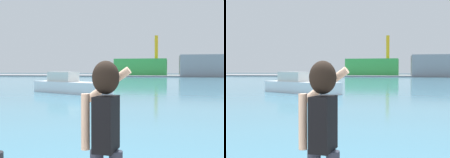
{
  "view_description": "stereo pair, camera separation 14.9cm",
  "coord_description": "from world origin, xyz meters",
  "views": [
    {
      "loc": [
        1.61,
        -2.23,
        2.22
      ],
      "look_at": [
        0.1,
        5.27,
        1.96
      ],
      "focal_mm": 47.84,
      "sensor_mm": 36.0,
      "label": 1
    },
    {
      "loc": [
        1.75,
        -2.2,
        2.22
      ],
      "look_at": [
        0.1,
        5.27,
        1.96
      ],
      "focal_mm": 47.84,
      "sensor_mm": 36.0,
      "label": 2
    }
  ],
  "objects": [
    {
      "name": "warehouse_right",
      "position": [
        10.48,
        89.04,
        3.31
      ],
      "size": [
        13.29,
        13.89,
        5.88
      ],
      "primitive_type": "cube",
      "color": "gray",
      "rests_on": "far_shore_dock"
    },
    {
      "name": "far_shore_dock",
      "position": [
        0.0,
        92.0,
        0.19
      ],
      "size": [
        140.0,
        20.0,
        0.38
      ],
      "primitive_type": "cube",
      "color": "gray",
      "rests_on": "ground_plane"
    },
    {
      "name": "port_crane",
      "position": [
        -3.18,
        90.58,
        7.75
      ],
      "size": [
        1.58,
        9.06,
        12.05
      ],
      "color": "yellow",
      "rests_on": "far_shore_dock"
    },
    {
      "name": "boat_moored",
      "position": [
        -7.73,
        24.07,
        0.72
      ],
      "size": [
        8.3,
        5.48,
        1.94
      ],
      "rotation": [
        0.0,
        0.0,
        -0.47
      ],
      "color": "white",
      "rests_on": "harbor_water"
    },
    {
      "name": "harbor_water",
      "position": [
        0.0,
        52.0,
        0.01
      ],
      "size": [
        140.0,
        100.0,
        0.02
      ],
      "primitive_type": "cube",
      "color": "teal",
      "rests_on": "ground_plane"
    },
    {
      "name": "warehouse_left",
      "position": [
        -7.99,
        93.39,
        2.91
      ],
      "size": [
        16.03,
        11.17,
        5.07
      ],
      "primitive_type": "cube",
      "color": "green",
      "rests_on": "far_shore_dock"
    },
    {
      "name": "ground_plane",
      "position": [
        0.0,
        50.0,
        0.0
      ],
      "size": [
        220.0,
        220.0,
        0.0
      ],
      "primitive_type": "plane",
      "color": "#334751"
    },
    {
      "name": "person_photographer",
      "position": [
        0.94,
        0.73,
        1.63
      ],
      "size": [
        0.53,
        0.56,
        1.74
      ],
      "rotation": [
        0.0,
        0.0,
        1.48
      ],
      "color": "#2D3342",
      "rests_on": "quay_promenade"
    }
  ]
}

